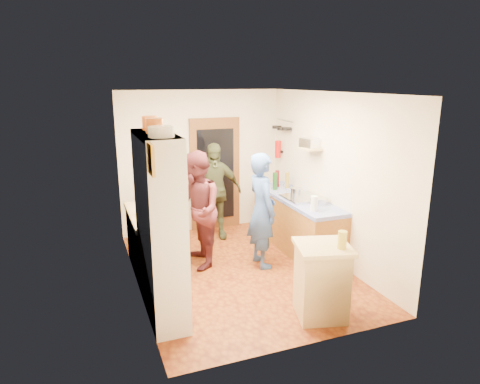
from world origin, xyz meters
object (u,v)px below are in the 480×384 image
hutch_body (160,228)px  person_left (198,209)px  right_counter_base (296,224)px  person_back (214,191)px  island_base (321,283)px  person_hob (265,211)px

hutch_body → person_left: bearing=57.3°
right_counter_base → person_left: person_left is taller
hutch_body → person_back: bearing=58.9°
person_back → right_counter_base: bearing=-33.8°
island_base → person_hob: person_hob is taller
hutch_body → person_left: (0.79, 1.23, -0.21)m
person_back → person_hob: bearing=-69.4°
person_hob → person_left: person_left is taller
right_counter_base → person_hob: 1.01m
person_left → person_back: size_ratio=1.03×
right_counter_base → person_hob: person_hob is taller
right_counter_base → island_base: (-0.75, -2.03, 0.01)m
person_hob → person_left: size_ratio=0.99×
right_counter_base → person_back: (-1.14, 0.97, 0.44)m
person_left → person_back: person_left is taller
right_counter_base → person_back: person_back is taller
person_back → island_base: bearing=-76.0°
person_hob → person_left: bearing=67.3°
hutch_body → person_hob: size_ratio=1.26×
island_base → person_back: (-0.39, 2.99, 0.43)m
person_hob → right_counter_base: bearing=-61.8°
person_hob → person_back: size_ratio=1.01×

